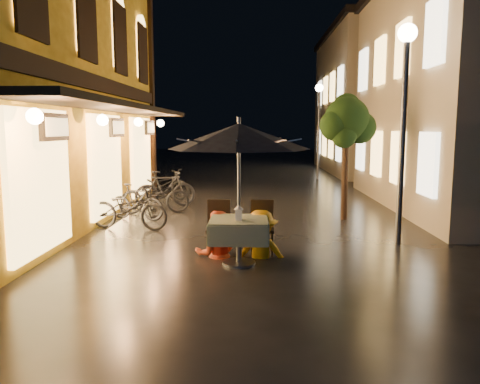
{
  "coord_description": "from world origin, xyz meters",
  "views": [
    {
      "loc": [
        0.14,
        -7.16,
        2.28
      ],
      "look_at": [
        -0.11,
        1.11,
        1.15
      ],
      "focal_mm": 35.0,
      "sensor_mm": 36.0,
      "label": 1
    }
  ],
  "objects_px": {
    "table_lantern": "(239,212)",
    "bicycle_0": "(129,208)",
    "person_orange": "(216,212)",
    "patio_umbrella": "(239,136)",
    "cafe_table": "(239,230)",
    "streetlamp_near": "(405,95)",
    "person_yellow": "(261,211)"
  },
  "relations": [
    {
      "from": "streetlamp_near",
      "to": "bicycle_0",
      "type": "bearing_deg",
      "value": 168.37
    },
    {
      "from": "cafe_table",
      "to": "bicycle_0",
      "type": "relative_size",
      "value": 0.53
    },
    {
      "from": "bicycle_0",
      "to": "streetlamp_near",
      "type": "bearing_deg",
      "value": -91.43
    },
    {
      "from": "streetlamp_near",
      "to": "person_yellow",
      "type": "distance_m",
      "value": 3.59
    },
    {
      "from": "streetlamp_near",
      "to": "person_yellow",
      "type": "bearing_deg",
      "value": -160.26
    },
    {
      "from": "patio_umbrella",
      "to": "person_yellow",
      "type": "bearing_deg",
      "value": 53.19
    },
    {
      "from": "cafe_table",
      "to": "person_orange",
      "type": "xyz_separation_m",
      "value": [
        -0.43,
        0.54,
        0.21
      ]
    },
    {
      "from": "table_lantern",
      "to": "person_yellow",
      "type": "height_order",
      "value": "person_yellow"
    },
    {
      "from": "person_orange",
      "to": "person_yellow",
      "type": "xyz_separation_m",
      "value": [
        0.8,
        -0.04,
        0.02
      ]
    },
    {
      "from": "patio_umbrella",
      "to": "cafe_table",
      "type": "bearing_deg",
      "value": -110.56
    },
    {
      "from": "person_yellow",
      "to": "streetlamp_near",
      "type": "bearing_deg",
      "value": -157.8
    },
    {
      "from": "streetlamp_near",
      "to": "patio_umbrella",
      "type": "height_order",
      "value": "streetlamp_near"
    },
    {
      "from": "patio_umbrella",
      "to": "person_orange",
      "type": "bearing_deg",
      "value": 128.23
    },
    {
      "from": "table_lantern",
      "to": "person_orange",
      "type": "bearing_deg",
      "value": 122.72
    },
    {
      "from": "person_orange",
      "to": "person_yellow",
      "type": "height_order",
      "value": "person_yellow"
    },
    {
      "from": "table_lantern",
      "to": "streetlamp_near",
      "type": "bearing_deg",
      "value": 27.31
    },
    {
      "from": "patio_umbrella",
      "to": "person_yellow",
      "type": "height_order",
      "value": "patio_umbrella"
    },
    {
      "from": "cafe_table",
      "to": "streetlamp_near",
      "type": "bearing_deg",
      "value": 25.51
    },
    {
      "from": "table_lantern",
      "to": "person_orange",
      "type": "height_order",
      "value": "person_orange"
    },
    {
      "from": "cafe_table",
      "to": "patio_umbrella",
      "type": "xyz_separation_m",
      "value": [
        0.0,
        0.0,
        1.56
      ]
    },
    {
      "from": "person_orange",
      "to": "bicycle_0",
      "type": "distance_m",
      "value": 3.04
    },
    {
      "from": "bicycle_0",
      "to": "person_orange",
      "type": "bearing_deg",
      "value": -124.22
    },
    {
      "from": "person_orange",
      "to": "bicycle_0",
      "type": "height_order",
      "value": "person_orange"
    },
    {
      "from": "table_lantern",
      "to": "bicycle_0",
      "type": "bearing_deg",
      "value": 132.94
    },
    {
      "from": "patio_umbrella",
      "to": "person_orange",
      "type": "relative_size",
      "value": 1.54
    },
    {
      "from": "streetlamp_near",
      "to": "table_lantern",
      "type": "relative_size",
      "value": 16.92
    },
    {
      "from": "person_orange",
      "to": "table_lantern",
      "type": "bearing_deg",
      "value": 115.39
    },
    {
      "from": "patio_umbrella",
      "to": "bicycle_0",
      "type": "bearing_deg",
      "value": 134.22
    },
    {
      "from": "streetlamp_near",
      "to": "cafe_table",
      "type": "relative_size",
      "value": 4.27
    },
    {
      "from": "patio_umbrella",
      "to": "bicycle_0",
      "type": "distance_m",
      "value": 4.06
    },
    {
      "from": "streetlamp_near",
      "to": "bicycle_0",
      "type": "xyz_separation_m",
      "value": [
        -5.7,
        1.17,
        -2.43
      ]
    },
    {
      "from": "cafe_table",
      "to": "person_yellow",
      "type": "relative_size",
      "value": 0.61
    }
  ]
}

